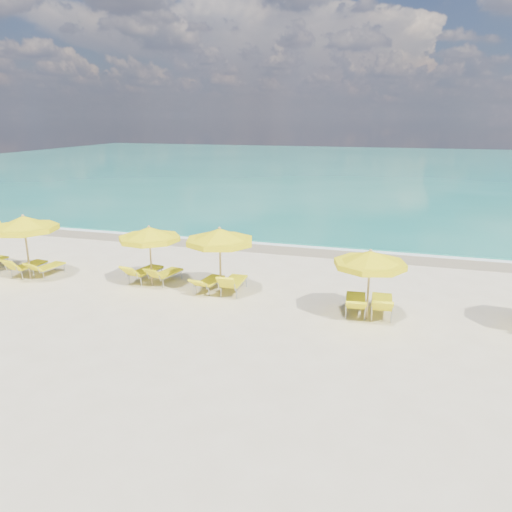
# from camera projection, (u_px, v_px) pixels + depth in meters

# --- Properties ---
(ground_plane) EXTENTS (120.00, 120.00, 0.00)m
(ground_plane) POSITION_uv_depth(u_px,v_px,m) (244.00, 300.00, 17.29)
(ground_plane) COLOR beige
(ocean) EXTENTS (120.00, 80.00, 0.30)m
(ocean) POSITION_uv_depth(u_px,v_px,m) (364.00, 168.00, 61.53)
(ocean) COLOR #157664
(ocean) RESTS_ON ground
(wet_sand_band) EXTENTS (120.00, 2.60, 0.01)m
(wet_sand_band) POSITION_uv_depth(u_px,v_px,m) (291.00, 248.00, 24.11)
(wet_sand_band) COLOR tan
(wet_sand_band) RESTS_ON ground
(foam_line) EXTENTS (120.00, 1.20, 0.03)m
(foam_line) POSITION_uv_depth(u_px,v_px,m) (295.00, 244.00, 24.85)
(foam_line) COLOR white
(foam_line) RESTS_ON ground
(whitecap_near) EXTENTS (14.00, 0.36, 0.05)m
(whitecap_near) POSITION_uv_depth(u_px,v_px,m) (238.00, 208.00, 34.62)
(whitecap_near) COLOR white
(whitecap_near) RESTS_ON ground
(whitecap_far) EXTENTS (18.00, 0.30, 0.05)m
(whitecap_far) POSITION_uv_depth(u_px,v_px,m) (445.00, 202.00, 37.19)
(whitecap_far) COLOR white
(whitecap_far) RESTS_ON ground
(umbrella_2) EXTENTS (2.84, 2.84, 2.57)m
(umbrella_2) POSITION_uv_depth(u_px,v_px,m) (24.00, 224.00, 19.01)
(umbrella_2) COLOR tan
(umbrella_2) RESTS_ON ground
(umbrella_3) EXTENTS (2.81, 2.81, 2.31)m
(umbrella_3) POSITION_uv_depth(u_px,v_px,m) (149.00, 235.00, 18.30)
(umbrella_3) COLOR tan
(umbrella_3) RESTS_ON ground
(umbrella_4) EXTENTS (2.66, 2.66, 2.46)m
(umbrella_4) POSITION_uv_depth(u_px,v_px,m) (220.00, 237.00, 17.40)
(umbrella_4) COLOR tan
(umbrella_4) RESTS_ON ground
(umbrella_5) EXTENTS (2.50, 2.50, 2.28)m
(umbrella_5) POSITION_uv_depth(u_px,v_px,m) (370.00, 260.00, 15.21)
(umbrella_5) COLOR tan
(umbrella_5) RESTS_ON ground
(lounger_2_left) EXTENTS (0.81, 1.85, 0.90)m
(lounger_2_left) POSITION_uv_depth(u_px,v_px,m) (28.00, 269.00, 20.03)
(lounger_2_left) COLOR #A5A8AD
(lounger_2_left) RESTS_ON ground
(lounger_2_right) EXTENTS (0.76, 1.73, 0.76)m
(lounger_2_right) POSITION_uv_depth(u_px,v_px,m) (48.00, 270.00, 19.99)
(lounger_2_right) COLOR #A5A8AD
(lounger_2_right) RESTS_ON ground
(lounger_3_left) EXTENTS (0.96, 1.98, 0.88)m
(lounger_3_left) POSITION_uv_depth(u_px,v_px,m) (145.00, 275.00, 19.29)
(lounger_3_left) COLOR #A5A8AD
(lounger_3_left) RESTS_ON ground
(lounger_3_right) EXTENTS (0.91, 1.81, 0.82)m
(lounger_3_right) POSITION_uv_depth(u_px,v_px,m) (166.00, 277.00, 19.11)
(lounger_3_right) COLOR #A5A8AD
(lounger_3_right) RESTS_ON ground
(lounger_4_left) EXTENTS (0.77, 1.83, 0.74)m
(lounger_4_left) POSITION_uv_depth(u_px,v_px,m) (209.00, 285.00, 18.22)
(lounger_4_left) COLOR #A5A8AD
(lounger_4_left) RESTS_ON ground
(lounger_4_right) EXTENTS (0.71, 1.88, 0.92)m
(lounger_4_right) POSITION_uv_depth(u_px,v_px,m) (234.00, 286.00, 18.02)
(lounger_4_right) COLOR #A5A8AD
(lounger_4_right) RESTS_ON ground
(lounger_5_left) EXTENTS (0.83, 2.01, 0.83)m
(lounger_5_left) POSITION_uv_depth(u_px,v_px,m) (355.00, 306.00, 16.17)
(lounger_5_left) COLOR #A5A8AD
(lounger_5_left) RESTS_ON ground
(lounger_5_right) EXTENTS (0.76, 2.02, 0.90)m
(lounger_5_right) POSITION_uv_depth(u_px,v_px,m) (382.00, 307.00, 16.00)
(lounger_5_right) COLOR #A5A8AD
(lounger_5_right) RESTS_ON ground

